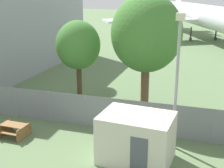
{
  "coord_description": "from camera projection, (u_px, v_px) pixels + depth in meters",
  "views": [
    {
      "loc": [
        7.13,
        -5.86,
        8.45
      ],
      "look_at": [
        0.77,
        14.05,
        2.0
      ],
      "focal_mm": 50.0,
      "sensor_mm": 36.0,
      "label": 1
    }
  ],
  "objects": [
    {
      "name": "tree_behind_benches",
      "position": [
        78.0,
        46.0,
        22.4
      ],
      "size": [
        3.21,
        3.21,
        6.29
      ],
      "color": "#4C3823",
      "rests_on": "ground"
    },
    {
      "name": "portable_cabin",
      "position": [
        136.0,
        138.0,
        15.64
      ],
      "size": [
        3.73,
        2.8,
        2.49
      ],
      "rotation": [
        0.0,
        0.0,
        -0.08
      ],
      "color": "beige",
      "rests_on": "ground"
    },
    {
      "name": "airplane",
      "position": [
        208.0,
        17.0,
        50.03
      ],
      "size": [
        32.19,
        39.0,
        11.31
      ],
      "rotation": [
        0.0,
        0.0,
        -1.15
      ],
      "color": "silver",
      "rests_on": "ground"
    },
    {
      "name": "tree_near_hangar",
      "position": [
        147.0,
        34.0,
        21.01
      ],
      "size": [
        4.84,
        4.84,
        8.19
      ],
      "color": "brown",
      "rests_on": "ground"
    },
    {
      "name": "perimeter_fence",
      "position": [
        86.0,
        111.0,
        19.65
      ],
      "size": [
        56.07,
        0.07,
        2.08
      ],
      "color": "gray",
      "rests_on": "ground"
    },
    {
      "name": "light_mast",
      "position": [
        177.0,
        68.0,
        16.02
      ],
      "size": [
        0.44,
        0.44,
        7.29
      ],
      "color": "#99999E",
      "rests_on": "ground"
    },
    {
      "name": "picnic_bench_near_cabin",
      "position": [
        14.0,
        129.0,
        18.45
      ],
      "size": [
        1.59,
        1.45,
        0.76
      ],
      "rotation": [
        0.0,
        0.0,
        -0.04
      ],
      "color": "brown",
      "rests_on": "ground"
    }
  ]
}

